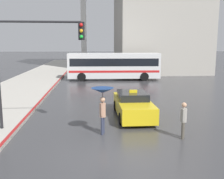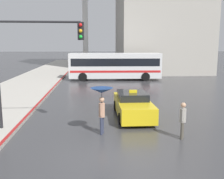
# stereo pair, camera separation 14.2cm
# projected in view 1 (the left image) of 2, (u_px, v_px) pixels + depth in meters

# --- Properties ---
(ground_plane) EXTENTS (300.00, 300.00, 0.00)m
(ground_plane) POSITION_uv_depth(u_px,v_px,m) (113.00, 159.00, 9.38)
(ground_plane) COLOR #38383A
(taxi) EXTENTS (1.91, 4.78, 1.53)m
(taxi) POSITION_uv_depth(u_px,v_px,m) (133.00, 105.00, 14.96)
(taxi) COLOR gold
(taxi) RESTS_ON ground_plane
(city_bus) EXTENTS (10.56, 2.99, 3.08)m
(city_bus) POSITION_uv_depth(u_px,v_px,m) (114.00, 65.00, 30.37)
(city_bus) COLOR silver
(city_bus) RESTS_ON ground_plane
(pedestrian_with_umbrella) EXTENTS (1.03, 1.03, 2.15)m
(pedestrian_with_umbrella) POSITION_uv_depth(u_px,v_px,m) (103.00, 97.00, 11.76)
(pedestrian_with_umbrella) COLOR #2D3347
(pedestrian_with_umbrella) RESTS_ON ground_plane
(pedestrian_man) EXTENTS (0.36, 0.41, 1.61)m
(pedestrian_man) POSITION_uv_depth(u_px,v_px,m) (184.00, 118.00, 11.33)
(pedestrian_man) COLOR #4C473D
(pedestrian_man) RESTS_ON ground_plane
(traffic_light) EXTENTS (4.02, 0.38, 5.36)m
(traffic_light) POSITION_uv_depth(u_px,v_px,m) (34.00, 51.00, 11.83)
(traffic_light) COLOR black
(traffic_light) RESTS_ON ground_plane
(monument_cross) EXTENTS (8.52, 0.90, 19.36)m
(monument_cross) POSITION_uv_depth(u_px,v_px,m) (83.00, 3.00, 43.75)
(monument_cross) COLOR white
(monument_cross) RESTS_ON ground_plane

